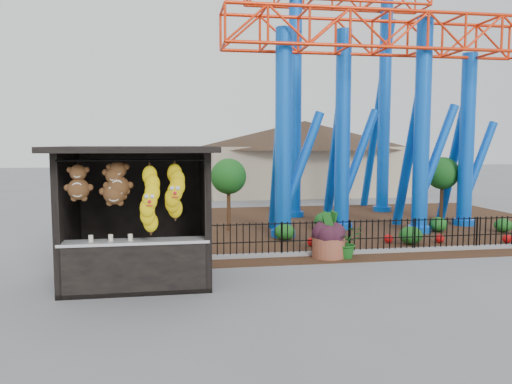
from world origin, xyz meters
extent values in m
plane|color=slate|center=(0.00, 0.00, 0.00)|extent=(120.00, 120.00, 0.00)
cube|color=#331E11|center=(4.00, 8.00, 0.01)|extent=(18.00, 12.00, 0.02)
cube|color=gray|center=(4.00, 3.00, 0.06)|extent=(18.00, 0.18, 0.12)
cube|color=black|center=(-3.00, 1.20, 0.05)|extent=(3.20, 2.60, 0.10)
cube|color=black|center=(-3.00, 2.44, 1.50)|extent=(3.20, 0.12, 3.00)
cube|color=black|center=(-4.54, 1.20, 1.50)|extent=(0.12, 2.60, 3.00)
cube|color=black|center=(-1.46, 1.20, 1.50)|extent=(0.12, 2.60, 3.00)
cube|color=black|center=(-3.00, 0.95, 3.06)|extent=(3.50, 3.40, 0.12)
cube|color=black|center=(-4.53, -0.03, 1.50)|extent=(0.14, 0.14, 3.00)
cube|color=black|center=(-1.47, -0.03, 1.50)|extent=(0.14, 0.14, 3.00)
cube|color=black|center=(-3.00, 0.15, 0.55)|extent=(3.00, 0.50, 1.10)
cube|color=silver|center=(-3.00, 0.15, 1.12)|extent=(3.10, 0.55, 0.06)
cylinder|color=black|center=(-3.00, -0.25, 2.85)|extent=(2.90, 0.04, 0.04)
cylinder|color=blue|center=(1.50, 6.00, 3.50)|extent=(0.56, 0.56, 7.00)
cylinder|color=blue|center=(1.50, 6.00, 0.12)|extent=(0.84, 0.84, 0.24)
cylinder|color=blue|center=(4.00, 7.20, 3.65)|extent=(0.56, 0.56, 7.30)
cylinder|color=blue|center=(4.00, 7.20, 0.12)|extent=(0.84, 0.84, 0.24)
cylinder|color=blue|center=(6.50, 6.00, 3.75)|extent=(0.56, 0.56, 7.50)
cylinder|color=blue|center=(6.50, 6.00, 0.12)|extent=(0.84, 0.84, 0.24)
cylinder|color=blue|center=(9.00, 7.20, 3.30)|extent=(0.56, 0.56, 6.60)
cylinder|color=blue|center=(9.00, 7.20, 0.12)|extent=(0.84, 0.84, 0.24)
cylinder|color=blue|center=(3.00, 10.50, 4.75)|extent=(0.56, 0.56, 9.50)
cylinder|color=blue|center=(3.00, 10.50, 0.12)|extent=(0.84, 0.84, 0.24)
cylinder|color=blue|center=(7.50, 11.50, 5.25)|extent=(0.56, 0.56, 10.50)
cylinder|color=blue|center=(7.50, 11.50, 0.12)|extent=(0.84, 0.84, 0.24)
cylinder|color=blue|center=(1.50, 6.90, 2.62)|extent=(0.36, 2.21, 5.85)
cylinder|color=blue|center=(2.20, 6.30, 2.45)|extent=(1.62, 0.32, 3.73)
cylinder|color=blue|center=(4.00, 8.10, 2.74)|extent=(0.36, 2.29, 6.10)
cylinder|color=blue|center=(4.70, 7.50, 2.55)|extent=(1.67, 0.32, 3.88)
cylinder|color=blue|center=(6.50, 6.90, 2.81)|extent=(0.36, 2.34, 6.26)
cylinder|color=blue|center=(7.20, 6.30, 2.62)|extent=(1.71, 0.32, 3.99)
cylinder|color=blue|center=(9.00, 8.10, 2.47)|extent=(0.36, 2.10, 5.53)
cylinder|color=blue|center=(9.70, 7.50, 2.31)|extent=(1.54, 0.32, 3.52)
cylinder|color=#984E37|center=(2.07, 2.70, 0.29)|extent=(1.07, 1.07, 0.57)
ellipsoid|color=#2F131F|center=(2.07, 2.70, 0.89)|extent=(0.70, 0.70, 0.64)
imported|color=#305A1A|center=(2.55, 2.58, 0.45)|extent=(0.92, 0.83, 0.91)
ellipsoid|color=#175018|center=(1.41, 5.34, 0.29)|extent=(0.67, 0.67, 0.54)
ellipsoid|color=#175018|center=(5.18, 4.00, 0.30)|extent=(0.72, 0.72, 0.57)
ellipsoid|color=#175018|center=(7.23, 5.96, 0.28)|extent=(0.66, 0.66, 0.53)
ellipsoid|color=#175018|center=(3.30, 6.98, 0.34)|extent=(0.82, 0.82, 0.65)
ellipsoid|color=#175018|center=(9.48, 5.49, 0.26)|extent=(0.61, 0.61, 0.49)
sphere|color=red|center=(2.01, 4.20, 0.16)|extent=(0.28, 0.28, 0.28)
sphere|color=red|center=(4.58, 4.30, 0.16)|extent=(0.28, 0.28, 0.28)
sphere|color=red|center=(6.20, 4.05, 0.16)|extent=(0.28, 0.28, 0.28)
sphere|color=red|center=(8.29, 3.64, 0.16)|extent=(0.28, 0.28, 0.28)
cube|color=#BFAD8C|center=(6.00, 20.00, 1.50)|extent=(12.00, 6.00, 3.00)
cone|color=#332319|center=(6.00, 20.00, 3.90)|extent=(15.00, 15.00, 1.80)
camera|label=1|loc=(-2.19, -10.50, 3.18)|focal=35.00mm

